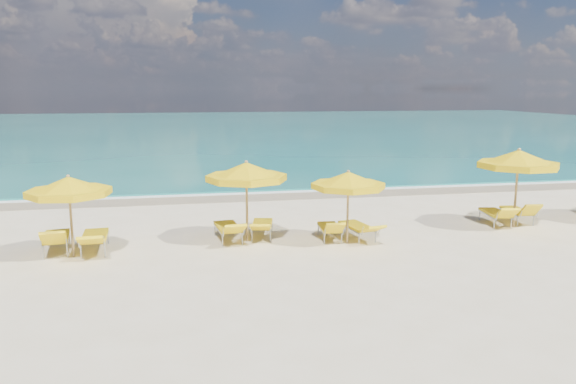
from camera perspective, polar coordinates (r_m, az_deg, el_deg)
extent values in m
plane|color=beige|center=(16.08, 1.03, -5.16)|extent=(120.00, 120.00, 0.00)
cube|color=#136D66|center=(63.37, -8.14, 6.44)|extent=(120.00, 80.00, 0.30)
cube|color=tan|center=(23.18, -2.80, -0.32)|extent=(120.00, 2.60, 0.01)
cube|color=white|center=(23.96, -3.07, 0.03)|extent=(120.00, 1.20, 0.03)
cube|color=white|center=(32.54, -15.81, 2.42)|extent=(14.00, 0.36, 0.05)
cube|color=white|center=(40.95, 4.97, 4.35)|extent=(18.00, 0.30, 0.05)
cylinder|color=tan|center=(15.53, -21.18, -2.48)|extent=(0.06, 0.06, 2.09)
cone|color=yellow|center=(15.37, -21.40, 0.71)|extent=(2.61, 2.61, 0.42)
cylinder|color=yellow|center=(15.40, -21.35, -0.04)|extent=(2.64, 2.64, 0.17)
sphere|color=tan|center=(15.34, -21.45, 1.50)|extent=(0.09, 0.09, 0.09)
cylinder|color=tan|center=(16.02, -4.21, -1.11)|extent=(0.07, 0.07, 2.25)
cone|color=yellow|center=(15.86, -4.25, 2.23)|extent=(2.35, 2.35, 0.45)
cylinder|color=yellow|center=(15.89, -4.24, 1.45)|extent=(2.37, 2.37, 0.18)
sphere|color=tan|center=(15.83, -4.26, 3.05)|extent=(0.10, 0.10, 0.10)
cylinder|color=tan|center=(15.86, 6.08, -1.68)|extent=(0.06, 0.06, 2.02)
cone|color=yellow|center=(15.71, 6.14, 1.34)|extent=(2.40, 2.40, 0.40)
cylinder|color=yellow|center=(15.74, 6.13, 0.63)|extent=(2.42, 2.42, 0.16)
sphere|color=tan|center=(15.68, 6.16, 2.08)|extent=(0.09, 0.09, 0.09)
cylinder|color=tan|center=(19.01, 22.16, 0.22)|extent=(0.08, 0.08, 2.41)
cone|color=yellow|center=(18.87, 22.37, 3.25)|extent=(3.11, 3.11, 0.48)
cylinder|color=yellow|center=(18.90, 22.32, 2.54)|extent=(3.13, 3.13, 0.19)
sphere|color=tan|center=(18.84, 22.42, 4.00)|extent=(0.11, 0.11, 0.11)
cube|color=yellow|center=(16.41, -22.47, -4.20)|extent=(0.80, 1.46, 0.09)
cube|color=yellow|center=(15.43, -22.74, -4.32)|extent=(0.69, 0.64, 0.47)
cube|color=yellow|center=(16.08, -19.03, -4.24)|extent=(0.70, 1.45, 0.09)
cube|color=yellow|center=(15.07, -19.40, -4.64)|extent=(0.66, 0.67, 0.36)
cube|color=yellow|center=(16.38, -6.15, -3.53)|extent=(0.74, 1.40, 0.08)
cube|color=yellow|center=(15.45, -5.48, -3.76)|extent=(0.66, 0.65, 0.38)
cube|color=yellow|center=(16.73, -2.63, -3.26)|extent=(0.81, 1.35, 0.08)
cube|color=yellow|center=(15.83, -2.82, -3.60)|extent=(0.67, 0.68, 0.31)
cube|color=yellow|center=(16.46, 4.22, -3.58)|extent=(0.64, 1.24, 0.07)
cube|color=yellow|center=(15.64, 4.75, -3.68)|extent=(0.57, 0.53, 0.40)
cube|color=yellow|center=(16.59, 6.99, -3.43)|extent=(0.80, 1.36, 0.08)
cube|color=yellow|center=(15.80, 8.60, -3.73)|extent=(0.67, 0.68, 0.31)
cube|color=yellow|center=(19.34, 20.26, -1.99)|extent=(0.78, 1.38, 0.08)
cube|color=yellow|center=(18.50, 21.36, -2.03)|extent=(0.66, 0.63, 0.42)
cube|color=yellow|center=(20.00, 22.18, -1.75)|extent=(0.69, 1.33, 0.08)
cube|color=yellow|center=(19.22, 23.39, -1.69)|extent=(0.62, 0.55, 0.46)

